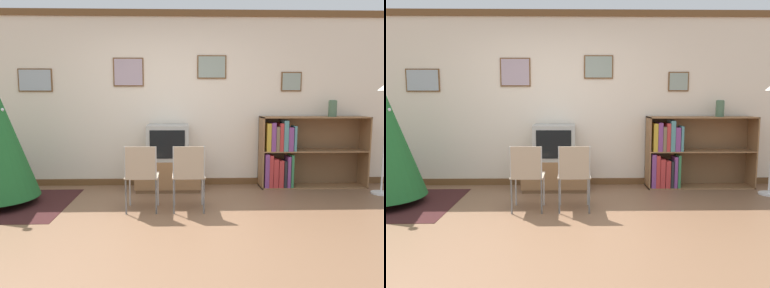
# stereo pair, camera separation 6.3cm
# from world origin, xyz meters

# --- Properties ---
(ground_plane) EXTENTS (24.00, 24.00, 0.00)m
(ground_plane) POSITION_xyz_m (0.00, 0.00, 0.00)
(ground_plane) COLOR brown
(wall_back) EXTENTS (8.97, 0.11, 2.70)m
(wall_back) POSITION_xyz_m (-0.00, 2.16, 1.35)
(wall_back) COLOR silver
(wall_back) RESTS_ON ground_plane
(tv_console) EXTENTS (0.96, 0.55, 0.46)m
(tv_console) POSITION_xyz_m (-0.01, 1.82, 0.23)
(tv_console) COLOR brown
(tv_console) RESTS_ON ground_plane
(television) EXTENTS (0.61, 0.54, 0.52)m
(television) POSITION_xyz_m (-0.01, 1.82, 0.72)
(television) COLOR #9E9E99
(television) RESTS_ON tv_console
(folding_chair_left) EXTENTS (0.40, 0.40, 0.82)m
(folding_chair_left) POSITION_xyz_m (-0.29, 0.72, 0.47)
(folding_chair_left) COLOR tan
(folding_chair_left) RESTS_ON ground_plane
(folding_chair_right) EXTENTS (0.40, 0.40, 0.82)m
(folding_chair_right) POSITION_xyz_m (0.28, 0.72, 0.47)
(folding_chair_right) COLOR tan
(folding_chair_right) RESTS_ON ground_plane
(bookshelf) EXTENTS (1.63, 0.36, 1.09)m
(bookshelf) POSITION_xyz_m (1.92, 1.92, 0.53)
(bookshelf) COLOR olive
(bookshelf) RESTS_ON ground_plane
(vase) EXTENTS (0.13, 0.13, 0.25)m
(vase) POSITION_xyz_m (2.50, 1.92, 1.22)
(vase) COLOR #47664C
(vase) RESTS_ON bookshelf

